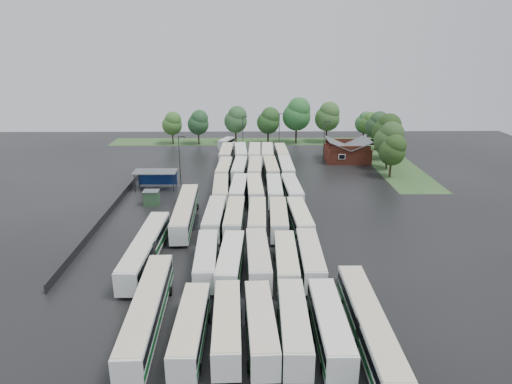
{
  "coord_description": "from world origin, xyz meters",
  "views": [
    {
      "loc": [
        1.11,
        -62.5,
        27.37
      ],
      "look_at": [
        2.0,
        12.0,
        2.5
      ],
      "focal_mm": 32.0,
      "sensor_mm": 36.0,
      "label": 1
    }
  ],
  "objects_px": {
    "brick_building": "(347,153)",
    "artic_bus_west_a": "(147,310)",
    "artic_bus_east": "(369,327)",
    "minibus": "(227,143)"
  },
  "relations": [
    {
      "from": "artic_bus_east",
      "to": "minibus",
      "type": "relative_size",
      "value": 2.85
    },
    {
      "from": "brick_building",
      "to": "artic_bus_west_a",
      "type": "distance_m",
      "value": 73.87
    },
    {
      "from": "brick_building",
      "to": "artic_bus_west_a",
      "type": "height_order",
      "value": "brick_building"
    },
    {
      "from": "brick_building",
      "to": "artic_bus_east",
      "type": "distance_m",
      "value": 69.97
    },
    {
      "from": "brick_building",
      "to": "artic_bus_east",
      "type": "relative_size",
      "value": 0.54
    },
    {
      "from": "minibus",
      "to": "artic_bus_west_a",
      "type": "bearing_deg",
      "value": -71.96
    },
    {
      "from": "artic_bus_east",
      "to": "minibus",
      "type": "xyz_separation_m",
      "value": [
        -17.41,
        82.04,
        -0.43
      ]
    },
    {
      "from": "artic_bus_west_a",
      "to": "minibus",
      "type": "bearing_deg",
      "value": 85.21
    },
    {
      "from": "artic_bus_east",
      "to": "brick_building",
      "type": "bearing_deg",
      "value": 80.51
    },
    {
      "from": "brick_building",
      "to": "artic_bus_west_a",
      "type": "bearing_deg",
      "value": -116.7
    }
  ]
}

